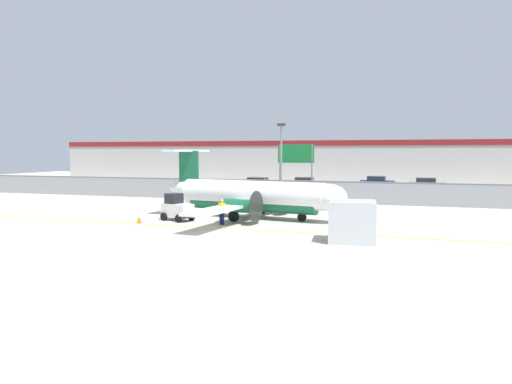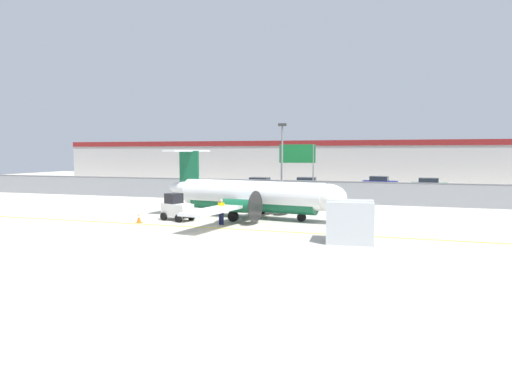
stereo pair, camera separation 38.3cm
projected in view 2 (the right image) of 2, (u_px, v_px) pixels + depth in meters
ground_plane at (227, 229)px, 28.33m from camera, size 140.00×140.00×0.01m
perimeter_fence at (287, 190)px, 43.44m from camera, size 98.00×0.10×2.10m
parking_lot_strip at (310, 191)px, 54.46m from camera, size 98.00×17.00×0.12m
background_building at (332, 162)px, 71.75m from camera, size 91.00×8.10×6.50m
commuter_airplane at (255, 196)px, 32.74m from camera, size 14.27×16.05×4.92m
baggage_tug at (177, 208)px, 31.75m from camera, size 2.57×2.01×1.88m
ground_crew_worker at (221, 210)px, 29.82m from camera, size 0.55×0.42×1.70m
cargo_container at (350, 222)px, 23.99m from camera, size 2.56×2.20×2.20m
traffic_cone_near_left at (139, 218)px, 30.63m from camera, size 0.36×0.36×0.64m
traffic_cone_near_right at (346, 223)px, 28.47m from camera, size 0.36×0.36×0.64m
parked_car_0 at (189, 185)px, 53.56m from camera, size 4.29×2.19×1.58m
parked_car_1 at (259, 184)px, 55.33m from camera, size 4.34×2.31×1.58m
parked_car_2 at (306, 184)px, 55.46m from camera, size 4.28×2.18×1.58m
parked_car_3 at (380, 182)px, 57.89m from camera, size 4.36×2.35×1.58m
parked_car_4 at (429, 185)px, 54.01m from camera, size 4.27×2.14×1.58m
apron_light_pole at (282, 157)px, 40.33m from camera, size 0.70×0.30×7.27m
highway_sign at (297, 158)px, 44.59m from camera, size 3.60×0.14×5.50m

